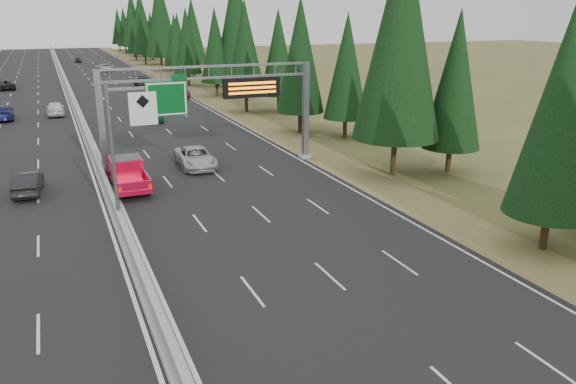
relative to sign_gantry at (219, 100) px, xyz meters
name	(u,v)px	position (x,y,z in m)	size (l,w,h in m)	color
road	(71,98)	(-8.92, 45.12, -5.23)	(32.00, 260.00, 0.08)	black
shoulder_right	(193,92)	(8.88, 45.12, -5.24)	(3.60, 260.00, 0.06)	olive
median_barrier	(70,95)	(-8.92, 45.12, -4.85)	(0.70, 260.00, 0.85)	gray
sign_gantry	(219,100)	(0.00, 0.00, 0.00)	(16.75, 0.98, 7.80)	slate
hov_sign_pole	(123,144)	(-8.33, -9.92, -0.54)	(2.80, 0.50, 8.00)	slate
tree_row_right	(236,33)	(12.84, 35.18, 3.75)	(11.47, 239.80, 18.83)	black
silver_minivan	(196,157)	(-1.80, 0.76, -4.42)	(2.57, 5.57, 1.55)	#BABABF
red_pickup	(127,172)	(-7.42, -2.65, -4.08)	(2.19, 6.12, 1.99)	black
car_ahead_green	(152,115)	(-1.49, 21.78, -4.45)	(1.75, 4.35, 1.48)	#16632A
car_ahead_dkred	(180,92)	(5.58, 39.23, -4.37)	(1.73, 4.95, 1.63)	#580C19
car_ahead_dkgrey	(143,82)	(2.72, 53.52, -4.38)	(2.26, 5.56, 1.61)	black
car_ahead_white	(105,68)	(-0.16, 83.86, -4.46)	(2.43, 5.28, 1.47)	#BCBCBC
car_ahead_far	(78,60)	(-4.09, 109.64, -4.54)	(1.53, 3.80, 1.29)	black
car_onc_near	(28,183)	(-13.71, -1.54, -4.44)	(1.59, 4.56, 1.50)	black
car_onc_blue	(2,112)	(-16.78, 29.50, -4.37)	(2.30, 5.66, 1.64)	navy
car_onc_white	(55,108)	(-11.21, 30.13, -4.36)	(1.95, 4.85, 1.65)	silver
car_onc_far	(6,85)	(-17.81, 58.97, -4.42)	(2.54, 5.51, 1.53)	black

